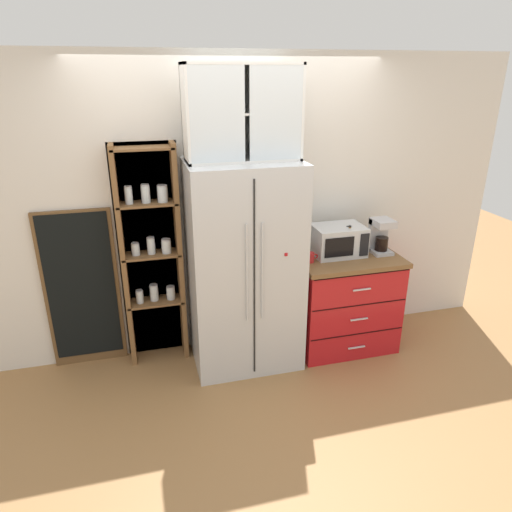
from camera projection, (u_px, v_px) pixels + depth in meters
ground_plane at (246, 358)px, 4.15m from camera, size 10.75×10.75×0.00m
wall_back_cream at (234, 209)px, 4.03m from camera, size 5.05×0.10×2.55m
refrigerator at (244, 267)px, 3.85m from camera, size 0.89×0.67×1.76m
pantry_shelf_column at (151, 253)px, 3.89m from camera, size 0.54×0.24×1.89m
counter_cabinet at (343, 300)px, 4.24m from camera, size 0.91×0.66×0.88m
microwave at (338, 240)px, 4.05m from camera, size 0.44×0.33×0.26m
coffee_maker at (380, 235)px, 4.10m from camera, size 0.17×0.20×0.31m
mug_red at (310, 257)px, 3.92m from camera, size 0.11×0.08×0.08m
bottle_amber at (349, 243)px, 4.01m from camera, size 0.06×0.06×0.28m
bottle_clear at (347, 242)px, 4.05m from camera, size 0.06×0.06×0.26m
upper_cabinet at (241, 113)px, 3.44m from camera, size 0.86×0.32×0.69m
chalkboard_menu at (82, 290)px, 3.87m from camera, size 0.60×0.04×1.38m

